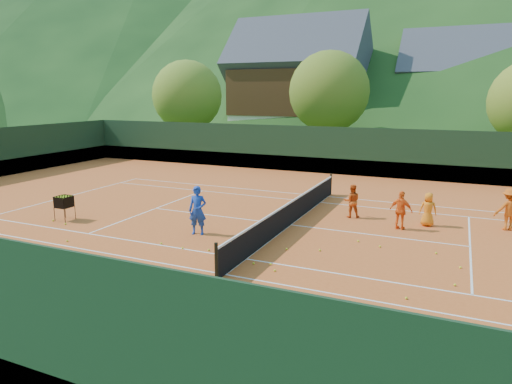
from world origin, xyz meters
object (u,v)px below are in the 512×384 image
at_px(ball_hopper, 64,202).
at_px(student_b, 401,210).
at_px(chalet_mid, 466,94).
at_px(chalet_left, 298,88).
at_px(student_a, 352,201).
at_px(student_c, 428,209).
at_px(student_d, 509,209).
at_px(tennis_net, 291,213).
at_px(coach, 198,210).

bearing_deg(ball_hopper, student_b, 18.48).
bearing_deg(chalet_mid, chalet_left, -165.96).
xyz_separation_m(student_b, chalet_mid, (2.01, 32.88, 4.23)).
bearing_deg(chalet_left, student_a, -66.87).
relative_size(student_a, ball_hopper, 1.38).
height_order(student_b, student_c, student_b).
xyz_separation_m(student_d, tennis_net, (-7.69, -2.71, -0.30)).
xyz_separation_m(coach, student_b, (6.67, 3.62, -0.16)).
height_order(tennis_net, ball_hopper, tennis_net).
relative_size(student_c, chalet_mid, 0.10).
relative_size(student_d, chalet_mid, 0.13).
distance_m(student_a, chalet_mid, 32.44).
xyz_separation_m(coach, student_d, (10.37, 5.21, -0.09)).
height_order(student_b, chalet_left, chalet_left).
bearing_deg(coach, chalet_left, 86.84).
bearing_deg(student_d, student_c, -5.64).
relative_size(student_b, chalet_mid, 0.12).
distance_m(student_d, chalet_left, 32.88).
distance_m(chalet_left, chalet_mid, 16.51).
relative_size(student_a, chalet_mid, 0.11).
xyz_separation_m(student_c, tennis_net, (-4.89, -2.04, -0.16)).
bearing_deg(chalet_mid, ball_hopper, -111.48).
bearing_deg(chalet_left, ball_hopper, -87.56).
bearing_deg(tennis_net, student_a, 47.59).
bearing_deg(tennis_net, coach, -137.04).
bearing_deg(coach, student_c, 15.09).
distance_m(student_a, ball_hopper, 11.72).
xyz_separation_m(ball_hopper, chalet_mid, (14.59, 37.08, 4.22)).
xyz_separation_m(student_b, chalet_left, (-13.99, 28.88, 4.89)).
distance_m(coach, chalet_mid, 37.74).
bearing_deg(student_d, chalet_left, -76.12).
bearing_deg(tennis_net, student_c, 22.63).
distance_m(coach, chalet_left, 33.65).
distance_m(student_b, tennis_net, 4.15).
distance_m(student_c, ball_hopper, 14.42).
bearing_deg(student_d, student_b, 4.11).
bearing_deg(tennis_net, chalet_mid, 79.99).
distance_m(student_b, chalet_left, 32.46).
bearing_deg(student_b, tennis_net, 28.89).
xyz_separation_m(tennis_net, chalet_left, (-10.00, 30.00, 5.13)).
relative_size(student_c, chalet_left, 0.10).
xyz_separation_m(student_b, ball_hopper, (-12.58, -4.20, 0.01)).
bearing_deg(chalet_mid, tennis_net, -100.01).
distance_m(student_a, chalet_left, 30.74).
xyz_separation_m(student_b, student_d, (3.70, 1.58, 0.06)).
bearing_deg(chalet_mid, coach, -103.38).
relative_size(student_d, chalet_left, 0.12).
relative_size(student_c, student_d, 0.82).
bearing_deg(student_a, coach, 26.83).
relative_size(student_c, tennis_net, 0.11).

